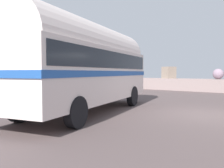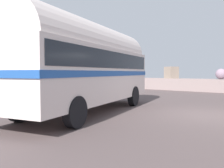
# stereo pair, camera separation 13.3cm
# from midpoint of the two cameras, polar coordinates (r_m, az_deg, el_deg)

# --- Properties ---
(ground) EXTENTS (32.00, 26.00, 0.02)m
(ground) POSITION_cam_midpoint_polar(r_m,az_deg,el_deg) (9.95, 21.10, -6.98)
(ground) COLOR #524443
(vintage_coach) EXTENTS (4.52, 8.91, 3.70)m
(vintage_coach) POSITION_cam_midpoint_polar(r_m,az_deg,el_deg) (9.82, -6.47, 5.01)
(vintage_coach) COLOR black
(vintage_coach) RESTS_ON ground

